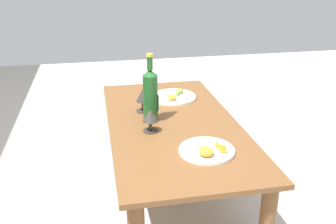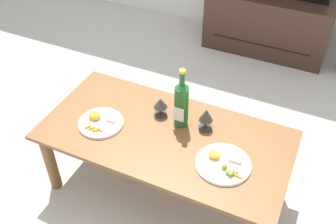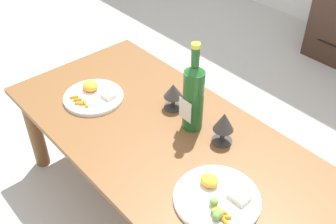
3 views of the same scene
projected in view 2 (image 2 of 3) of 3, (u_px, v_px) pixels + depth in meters
name	position (u px, v px, depth m)	size (l,w,h in m)	color
ground_plane	(166.00, 186.00, 2.47)	(6.40, 6.40, 0.00)	#B7B2A8
dining_table	(165.00, 143.00, 2.21)	(1.40, 0.69, 0.47)	brown
tv_stand	(268.00, 23.00, 3.53)	(1.10, 0.44, 0.54)	#382319
wine_bottle	(181.00, 103.00, 2.12)	(0.08, 0.08, 0.37)	#1E5923
goblet_left	(160.00, 104.00, 2.23)	(0.08, 0.08, 0.12)	#38332D
goblet_right	(206.00, 116.00, 2.14)	(0.08, 0.08, 0.14)	#38332D
dinner_plate_left	(100.00, 122.00, 2.22)	(0.26, 0.26, 0.05)	white
dinner_plate_right	(223.00, 163.00, 1.98)	(0.29, 0.29, 0.05)	white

